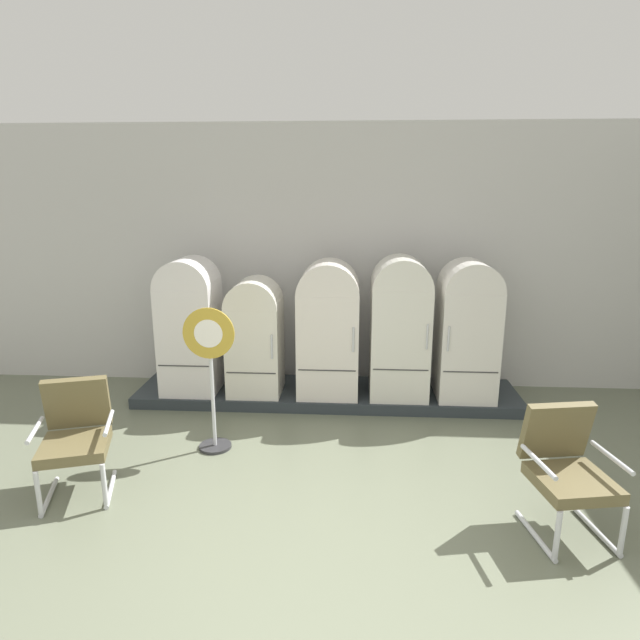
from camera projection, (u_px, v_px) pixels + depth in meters
The scene contains 11 objects.
ground at pixel (304, 573), 3.65m from camera, with size 12.00×10.00×0.05m, color #676D58.
back_wall at pixel (330, 257), 6.78m from camera, with size 11.76×0.12×3.29m.
display_plinth at pixel (327, 394), 6.56m from camera, with size 4.58×0.95×0.13m, color #2B3237.
refrigerator_0 at pixel (190, 321), 6.33m from camera, with size 0.64×0.69×1.60m.
refrigerator_1 at pixel (255, 333), 6.29m from camera, with size 0.62×0.64×1.38m.
refrigerator_2 at pixel (328, 325), 6.24m from camera, with size 0.70×0.70×1.58m.
refrigerator_3 at pixel (400, 323), 6.18m from camera, with size 0.67×0.69×1.64m.
refrigerator_4 at pixel (467, 326), 6.13m from camera, with size 0.65×0.68×1.60m.
armchair_left at pixel (76, 432), 4.50m from camera, with size 0.71×0.78×0.96m.
armchair_right at pixel (566, 465), 3.97m from camera, with size 0.67×0.73×0.96m.
sign_stand at pixel (211, 379), 5.15m from camera, with size 0.49×0.32×1.44m.
Camera 1 is at (0.31, -3.11, 2.55)m, focal length 30.07 mm.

